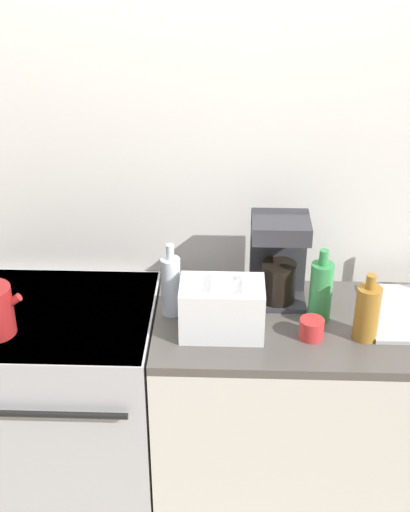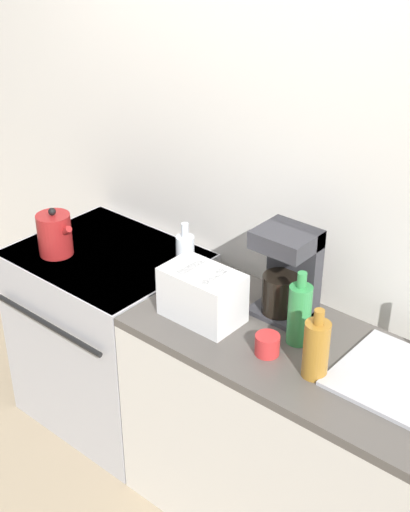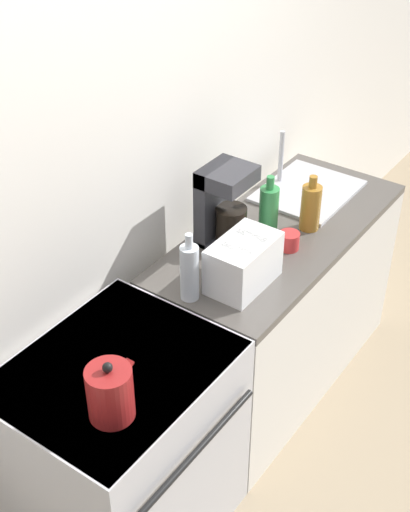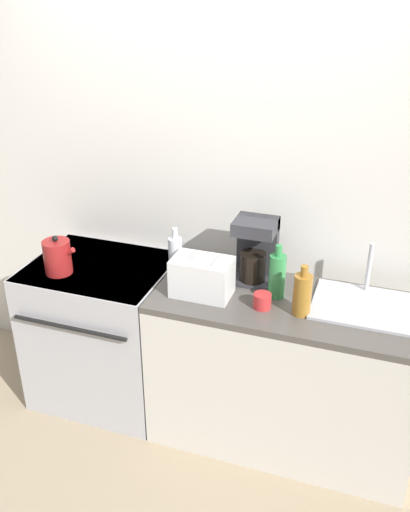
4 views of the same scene
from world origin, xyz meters
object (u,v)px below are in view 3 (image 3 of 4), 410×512
object	(u,v)px
stove	(123,450)
cup_red	(289,241)
toaster	(243,263)
bottle_clear	(189,272)
coffee_maker	(223,204)
bottle_amber	(311,207)
kettle	(110,393)
bottle_green	(269,211)

from	to	relation	value
stove	cup_red	world-z (taller)	cup_red
toaster	bottle_clear	size ratio (longest dim) A/B	1.03
stove	cup_red	bearing A→B (deg)	-7.46
coffee_maker	bottle_amber	distance (m)	0.41
cup_red	coffee_maker	bearing A→B (deg)	112.14
kettle	bottle_amber	size ratio (longest dim) A/B	0.85
toaster	cup_red	size ratio (longest dim) A/B	3.40
bottle_clear	cup_red	world-z (taller)	bottle_clear
bottle_amber	toaster	bearing A→B (deg)	177.94
toaster	cup_red	xyz separation A→B (m)	(0.33, -0.03, -0.06)
stove	kettle	distance (m)	0.58
bottle_green	bottle_clear	xyz separation A→B (m)	(-0.56, 0.01, 0.00)
kettle	bottle_green	size ratio (longest dim) A/B	0.77
stove	bottle_clear	size ratio (longest dim) A/B	3.04
stove	cup_red	xyz separation A→B (m)	(0.99, -0.13, 0.48)
kettle	coffee_maker	xyz separation A→B (m)	(1.05, 0.28, 0.09)
bottle_clear	stove	bearing A→B (deg)	-177.88
bottle_amber	cup_red	distance (m)	0.21
stove	cup_red	distance (m)	1.11
stove	toaster	size ratio (longest dim) A/B	2.94
kettle	bottle_amber	distance (m)	1.35
bottle_clear	cup_red	distance (m)	0.55
toaster	coffee_maker	xyz separation A→B (m)	(0.22, 0.25, 0.08)
bottle_clear	bottle_green	bearing A→B (deg)	-1.51
coffee_maker	bottle_green	distance (m)	0.22
coffee_maker	cup_red	world-z (taller)	coffee_maker
kettle	toaster	world-z (taller)	kettle
bottle_green	stove	bearing A→B (deg)	-179.86
stove	bottle_amber	world-z (taller)	bottle_amber
bottle_green	bottle_amber	xyz separation A→B (m)	(0.15, -0.13, -0.01)
stove	bottle_amber	size ratio (longest dim) A/B	3.40
kettle	bottle_green	bearing A→B (deg)	6.78
bottle_green	bottle_clear	world-z (taller)	bottle_clear
toaster	coffee_maker	bearing A→B (deg)	48.96
kettle	bottle_clear	bearing A→B (deg)	13.90
coffee_maker	bottle_clear	world-z (taller)	coffee_maker
kettle	coffee_maker	world-z (taller)	coffee_maker
bottle_amber	bottle_clear	bearing A→B (deg)	168.90
bottle_green	cup_red	xyz separation A→B (m)	(-0.04, -0.13, -0.08)
coffee_maker	bottle_clear	xyz separation A→B (m)	(-0.41, -0.13, -0.06)
cup_red	bottle_clear	bearing A→B (deg)	164.24
toaster	bottle_amber	bearing A→B (deg)	-2.06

